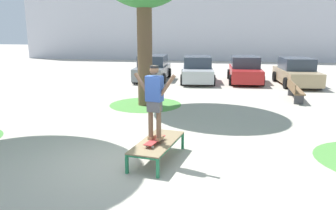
{
  "coord_description": "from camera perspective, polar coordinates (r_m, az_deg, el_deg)",
  "views": [
    {
      "loc": [
        2.04,
        -7.02,
        2.99
      ],
      "look_at": [
        0.57,
        1.74,
        1.0
      ],
      "focal_mm": 35.72,
      "sensor_mm": 36.0,
      "label": 1
    }
  ],
  "objects": [
    {
      "name": "ground_plane",
      "position": [
        7.9,
        -6.24,
        -9.69
      ],
      "size": [
        120.0,
        120.0,
        0.0
      ],
      "primitive_type": "plane",
      "color": "#B2AA9E"
    },
    {
      "name": "building_facade",
      "position": [
        36.22,
        1.91,
        16.24
      ],
      "size": [
        32.59,
        4.0,
        10.56
      ],
      "primitive_type": "cube",
      "color": "silver",
      "rests_on": "ground"
    },
    {
      "name": "skate_box",
      "position": [
        7.85,
        -1.83,
        -6.55
      ],
      "size": [
        1.05,
        2.0,
        0.46
      ],
      "color": "#237A4C",
      "rests_on": "ground"
    },
    {
      "name": "skateboard",
      "position": [
        7.66,
        -2.26,
        -6.05
      ],
      "size": [
        0.37,
        0.82,
        0.09
      ],
      "color": "#B23333",
      "rests_on": "skate_box"
    },
    {
      "name": "skater",
      "position": [
        7.41,
        -2.32,
        1.26
      ],
      "size": [
        0.99,
        0.35,
        1.69
      ],
      "color": "brown",
      "rests_on": "skateboard"
    },
    {
      "name": "grass_patch_mid_back",
      "position": [
        13.79,
        -3.84,
        0.09
      ],
      "size": [
        2.95,
        2.95,
        0.01
      ],
      "primitive_type": "cylinder",
      "color": "#519342",
      "rests_on": "ground"
    },
    {
      "name": "car_grey",
      "position": [
        20.59,
        -2.63,
        6.19
      ],
      "size": [
        2.04,
        4.26,
        1.5
      ],
      "color": "slate",
      "rests_on": "ground"
    },
    {
      "name": "car_silver",
      "position": [
        19.93,
        5.04,
        5.95
      ],
      "size": [
        2.23,
        4.35,
        1.5
      ],
      "color": "#B7BABF",
      "rests_on": "ground"
    },
    {
      "name": "car_red",
      "position": [
        20.28,
        12.98,
        5.79
      ],
      "size": [
        2.01,
        4.24,
        1.5
      ],
      "color": "red",
      "rests_on": "ground"
    },
    {
      "name": "car_tan",
      "position": [
        20.0,
        21.04,
        5.18
      ],
      "size": [
        2.17,
        4.32,
        1.5
      ],
      "color": "tan",
      "rests_on": "ground"
    },
    {
      "name": "park_bench",
      "position": [
        15.71,
        20.77,
        2.48
      ],
      "size": [
        0.55,
        2.42,
        0.83
      ],
      "color": "brown",
      "rests_on": "ground"
    }
  ]
}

